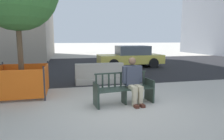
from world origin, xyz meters
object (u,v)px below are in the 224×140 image
jersey_barrier_centre (99,75)px  car_taxi_near (131,57)px  street_bench (124,90)px  seated_person (133,80)px  construction_fence (22,80)px

jersey_barrier_centre → car_taxi_near: bearing=57.3°
street_bench → car_taxi_near: bearing=70.1°
car_taxi_near → seated_person: bearing=-108.0°
jersey_barrier_centre → car_taxi_near: car_taxi_near is taller
street_bench → car_taxi_near: 7.72m
seated_person → construction_fence: bearing=154.5°
street_bench → jersey_barrier_centre: street_bench is taller
street_bench → car_taxi_near: (2.63, 7.25, 0.30)m
seated_person → construction_fence: seated_person is taller
construction_fence → jersey_barrier_centre: bearing=24.9°
street_bench → construction_fence: construction_fence is taller
street_bench → seated_person: seated_person is taller
construction_fence → car_taxi_near: (5.61, 5.73, 0.17)m
seated_person → car_taxi_near: car_taxi_near is taller
street_bench → construction_fence: 3.35m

